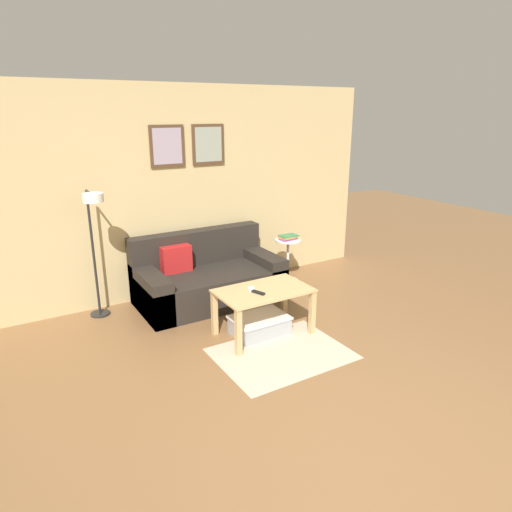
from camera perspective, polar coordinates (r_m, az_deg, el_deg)
The scene contains 11 objects.
ground_plane at distance 3.44m, azimuth 15.87°, elevation -23.86°, with size 16.00×16.00×0.00m, color brown.
wall_back at distance 5.70m, azimuth -10.17°, elevation 7.80°, with size 5.60×0.09×2.55m.
area_rug at distance 4.51m, azimuth 3.23°, elevation -12.05°, with size 1.24×0.95×0.01m, color #C1B299.
couch at distance 5.62m, azimuth -6.11°, elevation -2.84°, with size 1.72×0.91×0.82m.
coffee_table at distance 4.70m, azimuth 0.94°, elevation -5.33°, with size 0.95×0.59×0.50m.
storage_bin at distance 4.83m, azimuth 0.44°, elevation -8.61°, with size 0.58×0.41×0.19m.
floor_lamp at distance 5.06m, azimuth -19.57°, elevation 3.32°, with size 0.22×0.51×1.45m.
side_table at distance 6.18m, azimuth 4.00°, elevation -0.06°, with size 0.35×0.35×0.59m.
book_stack at distance 6.09m, azimuth 4.03°, elevation 2.33°, with size 0.26×0.18×0.06m.
remote_control at distance 4.57m, azimuth 0.29°, elevation -4.58°, with size 0.04×0.15×0.02m, color black.
cell_phone at distance 4.68m, azimuth -0.55°, elevation -4.13°, with size 0.07×0.14×0.01m, color silver.
Camera 1 is at (-2.00, -1.65, 2.25)m, focal length 32.00 mm.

